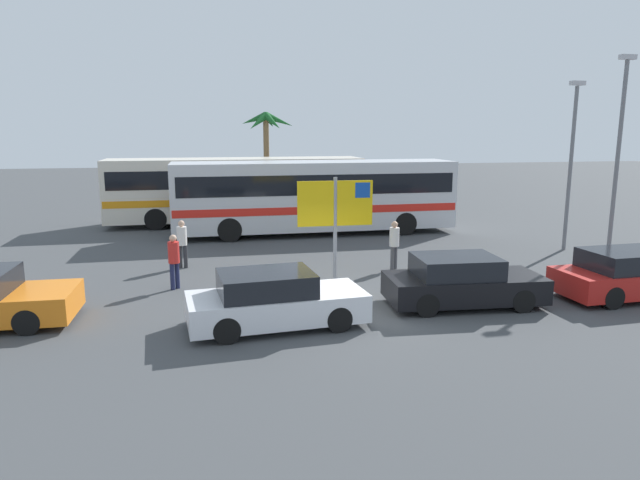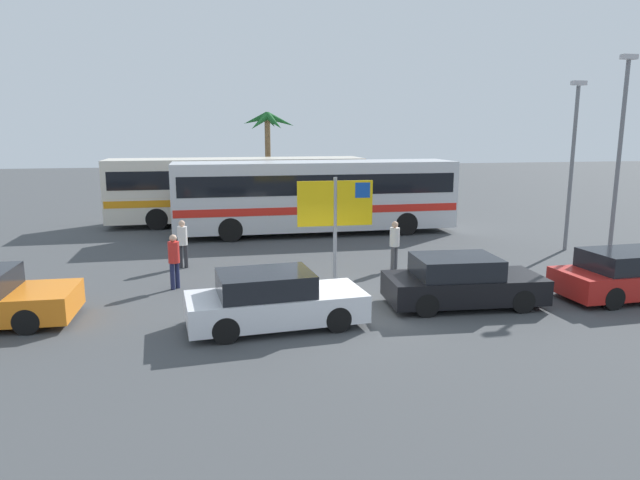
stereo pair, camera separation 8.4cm
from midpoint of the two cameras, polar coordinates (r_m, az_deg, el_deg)
name	(u,v)px [view 1 (the left image)]	position (r m, az deg, el deg)	size (l,w,h in m)	color
ground	(338,312)	(14.31, 1.62, -7.33)	(120.00, 120.00, 0.00)	#424447
bus_front_coach	(315,193)	(24.81, -0.66, 4.75)	(12.24, 2.68, 3.17)	silver
bus_rear_coach	(237,187)	(27.90, -8.54, 5.33)	(12.24, 2.68, 3.17)	silver
ferry_sign	(337,208)	(16.20, 1.57, 3.30)	(2.20, 0.11, 3.20)	gray
car_black	(462,282)	(15.13, 14.01, -4.13)	(4.13, 1.99, 1.32)	black
car_white	(274,300)	(13.16, -4.86, -6.13)	(4.22, 2.03, 1.32)	silver
car_red	(632,275)	(17.58, 28.95, -3.09)	(4.37, 1.89, 1.32)	red
pedestrian_by_bus	(174,257)	(16.65, -14.73, -1.72)	(0.32, 0.32, 1.60)	#1E2347
pedestrian_near_sign	(394,241)	(18.55, 7.41, -0.13)	(0.32, 0.32, 1.61)	#4C4C51
pedestrian_crossing_lot	(182,240)	(19.14, -13.93, -0.03)	(0.32, 0.32, 1.60)	#2D2D33
lamp_post_left_side	(618,152)	(21.64, 27.88, 7.90)	(0.56, 0.20, 6.95)	slate
lamp_post_right_side	(571,159)	(23.14, 24.01, 7.51)	(0.56, 0.20, 6.28)	slate
palm_tree_seaside	(267,132)	(32.55, -5.50, 10.81)	(3.04, 3.02, 5.54)	brown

